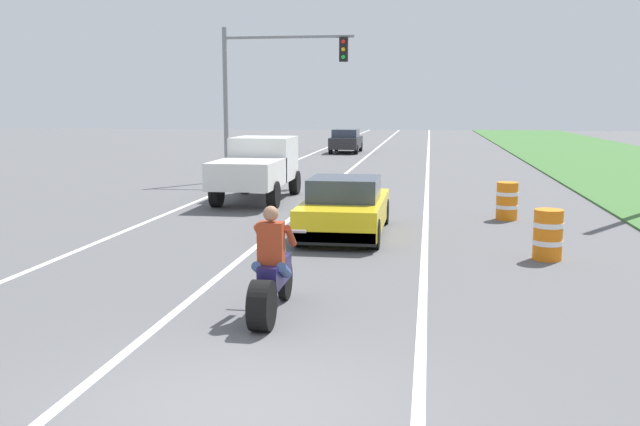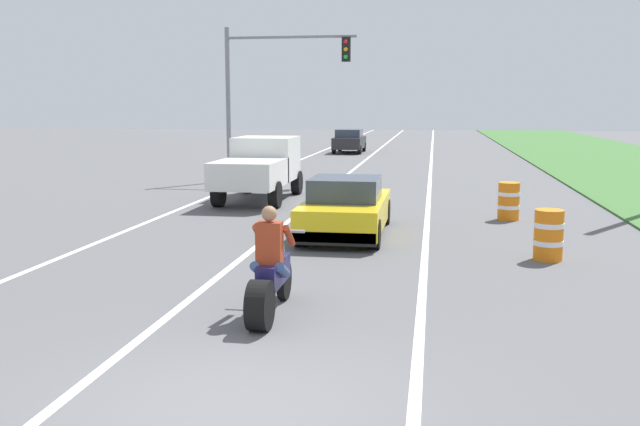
{
  "view_description": "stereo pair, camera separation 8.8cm",
  "coord_description": "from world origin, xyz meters",
  "views": [
    {
      "loc": [
        1.84,
        -6.41,
        3.02
      ],
      "look_at": [
        -0.17,
        6.57,
        1.0
      ],
      "focal_mm": 39.49,
      "sensor_mm": 36.0,
      "label": 1
    },
    {
      "loc": [
        1.93,
        -6.39,
        3.02
      ],
      "look_at": [
        -0.17,
        6.57,
        1.0
      ],
      "focal_mm": 39.49,
      "sensor_mm": 36.0,
      "label": 2
    }
  ],
  "objects": [
    {
      "name": "traffic_light_mast_near",
      "position": [
        -4.5,
        20.69,
        4.03
      ],
      "size": [
        5.16,
        0.34,
        6.0
      ],
      "color": "gray",
      "rests_on": "ground"
    },
    {
      "name": "distant_car_far_ahead",
      "position": [
        -3.41,
        38.28,
        0.77
      ],
      "size": [
        1.8,
        4.0,
        1.5
      ],
      "color": "#262628",
      "rests_on": "ground"
    },
    {
      "name": "motorcycle_with_rider",
      "position": [
        -0.34,
        3.14,
        0.59
      ],
      "size": [
        0.7,
        2.21,
        1.62
      ],
      "color": "black",
      "rests_on": "ground"
    },
    {
      "name": "lane_stripe_right_solid",
      "position": [
        1.8,
        20.0,
        0.0
      ],
      "size": [
        0.14,
        120.0,
        0.01
      ],
      "primitive_type": "cube",
      "color": "white",
      "rests_on": "ground"
    },
    {
      "name": "construction_barrel_nearest",
      "position": [
        4.19,
        7.7,
        0.5
      ],
      "size": [
        0.58,
        0.58,
        1.0
      ],
      "color": "orange",
      "rests_on": "ground"
    },
    {
      "name": "sports_car_yellow",
      "position": [
        -0.07,
        9.76,
        0.63
      ],
      "size": [
        1.84,
        4.3,
        1.37
      ],
      "color": "yellow",
      "rests_on": "ground"
    },
    {
      "name": "lane_stripe_left_solid",
      "position": [
        -5.4,
        20.0,
        0.0
      ],
      "size": [
        0.14,
        120.0,
        0.01
      ],
      "primitive_type": "cube",
      "color": "white",
      "rests_on": "ground"
    },
    {
      "name": "pickup_truck_left_lane_white",
      "position": [
        -3.54,
        15.34,
        1.11
      ],
      "size": [
        2.02,
        4.8,
        1.98
      ],
      "color": "silver",
      "rests_on": "ground"
    },
    {
      "name": "lane_stripe_centre_dashed",
      "position": [
        -1.8,
        20.0,
        0.0
      ],
      "size": [
        0.14,
        120.0,
        0.01
      ],
      "primitive_type": "cube",
      "color": "white",
      "rests_on": "ground"
    },
    {
      "name": "ground_plane",
      "position": [
        0.0,
        0.0,
        0.0
      ],
      "size": [
        160.0,
        160.0,
        0.0
      ],
      "primitive_type": "plane",
      "color": "#565659"
    },
    {
      "name": "construction_barrel_mid",
      "position": [
        3.92,
        12.61,
        0.5
      ],
      "size": [
        0.58,
        0.58,
        1.0
      ],
      "color": "orange",
      "rests_on": "ground"
    }
  ]
}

